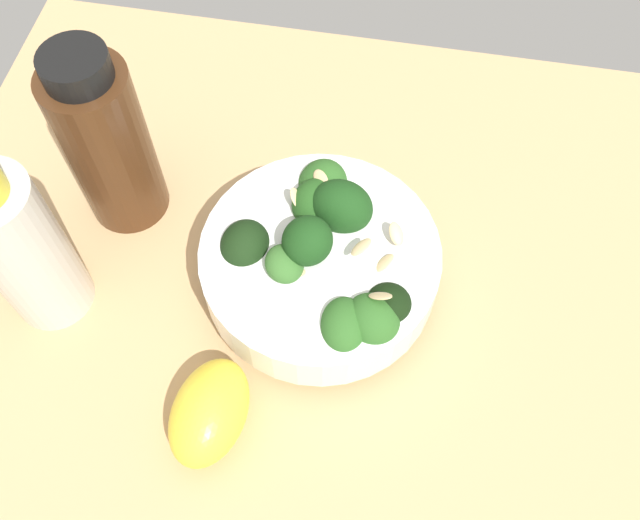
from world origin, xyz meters
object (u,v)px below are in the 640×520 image
object	(u,v)px
bottle_short	(21,249)
lemon_wedge	(210,412)
bowl_of_broccoli	(321,260)
bottle_tall	(107,142)

from	to	relation	value
bottle_short	lemon_wedge	bearing A→B (deg)	-117.05
bowl_of_broccoli	bottle_short	world-z (taller)	bottle_short
bowl_of_broccoli	bottle_tall	world-z (taller)	bottle_tall
bowl_of_broccoli	bottle_tall	xyz separation A→B (cm)	(4.81, 17.26, 4.15)
bowl_of_broccoli	lemon_wedge	xyz separation A→B (cm)	(-12.42, 5.57, -1.47)
bowl_of_broccoli	lemon_wedge	world-z (taller)	bowl_of_broccoli
bottle_tall	bottle_short	distance (cm)	10.18
bottle_tall	lemon_wedge	bearing A→B (deg)	-145.85
bottle_tall	bottle_short	world-z (taller)	bottle_tall
lemon_wedge	bottle_short	distance (cm)	17.34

